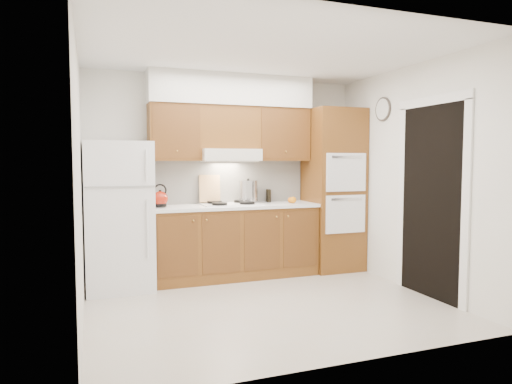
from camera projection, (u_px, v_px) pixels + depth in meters
The scene contains 26 objects.
floor at pixel (267, 304), 4.77m from camera, with size 3.60×3.60×0.00m, color #BBB2A4.
ceiling at pixel (267, 52), 4.59m from camera, with size 3.60×3.60×0.00m, color white.
wall_back at pixel (226, 176), 6.09m from camera, with size 3.60×0.02×2.60m, color white.
wall_left at pixel (79, 183), 4.07m from camera, with size 0.02×3.00×2.60m, color white.
wall_right at pixel (411, 178), 5.29m from camera, with size 0.02×3.00×2.60m, color white.
fridge at pixel (119, 216), 5.30m from camera, with size 0.75×0.72×1.72m, color white.
base_cabinets at pixel (235, 242), 5.87m from camera, with size 2.11×0.60×0.90m, color brown.
countertop at pixel (235, 206), 5.83m from camera, with size 2.13×0.62×0.04m, color white.
backsplash at pixel (228, 182), 6.09m from camera, with size 2.11×0.03×0.56m, color white.
oven_cabinet at pixel (333, 190), 6.29m from camera, with size 0.70×0.65×2.20m, color brown.
upper_cab_left at pixel (174, 133), 5.65m from camera, with size 0.63×0.33×0.70m, color brown.
upper_cab_right at pixel (280, 135), 6.14m from camera, with size 0.73×0.33×0.70m, color brown.
range_hood at pixel (229, 155), 5.85m from camera, with size 0.75×0.45×0.15m, color silver.
upper_cab_over_hood at pixel (228, 128), 5.88m from camera, with size 0.75×0.33×0.55m, color brown.
soffit at pixel (232, 91), 5.85m from camera, with size 2.13×0.36×0.40m, color silver.
cooktop at pixel (231, 204), 5.83m from camera, with size 0.74×0.50×0.01m, color white.
doorway at pixel (431, 202), 4.98m from camera, with size 0.02×0.90×2.10m, color black.
wall_clock at pixel (383, 109), 5.74m from camera, with size 0.30×0.30×0.02m, color #3F3833.
kettle at pixel (160, 199), 5.48m from camera, with size 0.19×0.19×0.19m, color #981B0B.
cutting_board at pixel (210, 189), 5.92m from camera, with size 0.27×0.02×0.36m, color tan.
stock_pot at pixel (248, 191), 6.02m from camera, with size 0.25×0.25×0.26m, color #AEAEB2.
condiment_a at pixel (252, 195), 6.18m from camera, with size 0.05×0.05×0.19m, color black.
condiment_b at pixel (269, 196), 6.14m from camera, with size 0.05×0.05×0.17m, color black.
condiment_c at pixel (268, 195), 6.24m from camera, with size 0.06×0.06×0.17m, color black.
orange_near at pixel (293, 200), 6.01m from camera, with size 0.09×0.09×0.09m, color orange.
orange_far at pixel (290, 200), 6.08m from camera, with size 0.07×0.07×0.07m, color orange.
Camera 1 is at (-1.70, -4.36, 1.51)m, focal length 32.00 mm.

